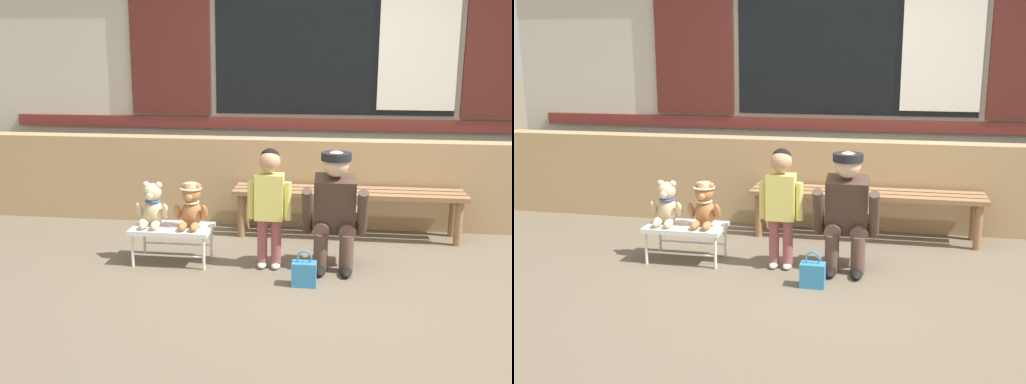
% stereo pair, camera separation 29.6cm
% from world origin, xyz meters
% --- Properties ---
extents(ground_plane, '(60.00, 60.00, 0.00)m').
position_xyz_m(ground_plane, '(0.00, 0.00, 0.00)').
color(ground_plane, brown).
extents(brick_low_wall, '(7.27, 0.25, 0.85)m').
position_xyz_m(brick_low_wall, '(0.00, 1.43, 0.42)').
color(brick_low_wall, tan).
rests_on(brick_low_wall, ground).
extents(shop_facade, '(7.42, 0.26, 3.41)m').
position_xyz_m(shop_facade, '(0.00, 1.94, 1.72)').
color(shop_facade, '#B7B2A3').
rests_on(shop_facade, ground).
extents(wooden_bench_long, '(2.10, 0.40, 0.44)m').
position_xyz_m(wooden_bench_long, '(0.17, 1.06, 0.37)').
color(wooden_bench_long, '#8E6642').
rests_on(wooden_bench_long, ground).
extents(small_display_bench, '(0.64, 0.36, 0.30)m').
position_xyz_m(small_display_bench, '(-1.23, 0.16, 0.27)').
color(small_display_bench, silver).
rests_on(small_display_bench, ground).
extents(teddy_bear_plain, '(0.28, 0.26, 0.36)m').
position_xyz_m(teddy_bear_plain, '(-1.39, 0.16, 0.46)').
color(teddy_bear_plain, '#CCB289').
rests_on(teddy_bear_plain, small_display_bench).
extents(teddy_bear_with_hat, '(0.28, 0.27, 0.36)m').
position_xyz_m(teddy_bear_with_hat, '(-1.07, 0.16, 0.47)').
color(teddy_bear_with_hat, '#A86B3D').
rests_on(teddy_bear_with_hat, small_display_bench).
extents(child_standing, '(0.35, 0.18, 0.96)m').
position_xyz_m(child_standing, '(-0.44, 0.14, 0.59)').
color(child_standing, '#994C4C').
rests_on(child_standing, ground).
extents(adult_crouching, '(0.50, 0.49, 0.95)m').
position_xyz_m(adult_crouching, '(0.07, 0.20, 0.48)').
color(adult_crouching, brown).
rests_on(adult_crouching, ground).
extents(handbag_on_ground, '(0.18, 0.11, 0.27)m').
position_xyz_m(handbag_on_ground, '(-0.14, -0.21, 0.10)').
color(handbag_on_ground, teal).
rests_on(handbag_on_ground, ground).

